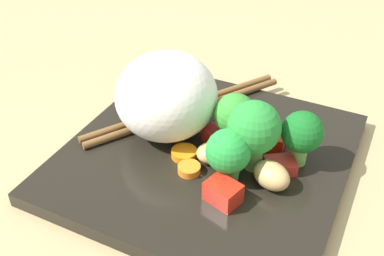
{
  "coord_description": "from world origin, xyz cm",
  "views": [
    {
      "loc": [
        -31.65,
        -16.09,
        30.17
      ],
      "look_at": [
        0.23,
        1.79,
        3.43
      ],
      "focal_mm": 43.85,
      "sensor_mm": 36.0,
      "label": 1
    }
  ],
  "objects_px": {
    "broccoli_floret_3": "(235,116)",
    "chopstick_pair": "(186,108)",
    "square_plate": "(207,157)",
    "rice_mound": "(166,96)",
    "carrot_slice_2": "(188,168)"
  },
  "relations": [
    {
      "from": "broccoli_floret_3",
      "to": "chopstick_pair",
      "type": "relative_size",
      "value": 0.27
    },
    {
      "from": "square_plate",
      "to": "chopstick_pair",
      "type": "bearing_deg",
      "value": 46.26
    },
    {
      "from": "broccoli_floret_3",
      "to": "rice_mound",
      "type": "bearing_deg",
      "value": 100.33
    },
    {
      "from": "broccoli_floret_3",
      "to": "carrot_slice_2",
      "type": "bearing_deg",
      "value": 160.64
    },
    {
      "from": "rice_mound",
      "to": "carrot_slice_2",
      "type": "height_order",
      "value": "rice_mound"
    },
    {
      "from": "rice_mound",
      "to": "broccoli_floret_3",
      "type": "distance_m",
      "value": 0.07
    },
    {
      "from": "rice_mound",
      "to": "broccoli_floret_3",
      "type": "relative_size",
      "value": 1.75
    },
    {
      "from": "carrot_slice_2",
      "to": "chopstick_pair",
      "type": "xyz_separation_m",
      "value": [
        0.09,
        0.05,
        0.0
      ]
    },
    {
      "from": "broccoli_floret_3",
      "to": "carrot_slice_2",
      "type": "height_order",
      "value": "broccoli_floret_3"
    },
    {
      "from": "broccoli_floret_3",
      "to": "chopstick_pair",
      "type": "xyz_separation_m",
      "value": [
        0.03,
        0.07,
        -0.03
      ]
    },
    {
      "from": "broccoli_floret_3",
      "to": "carrot_slice_2",
      "type": "relative_size",
      "value": 2.74
    },
    {
      "from": "carrot_slice_2",
      "to": "broccoli_floret_3",
      "type": "bearing_deg",
      "value": -19.36
    },
    {
      "from": "square_plate",
      "to": "chopstick_pair",
      "type": "relative_size",
      "value": 1.21
    },
    {
      "from": "rice_mound",
      "to": "broccoli_floret_3",
      "type": "height_order",
      "value": "rice_mound"
    },
    {
      "from": "square_plate",
      "to": "rice_mound",
      "type": "xyz_separation_m",
      "value": [
        0.01,
        0.05,
        0.05
      ]
    }
  ]
}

